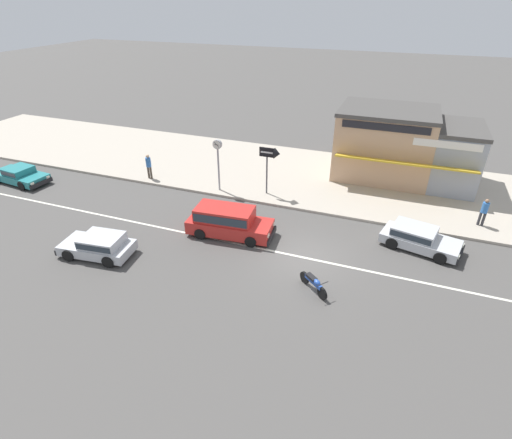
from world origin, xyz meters
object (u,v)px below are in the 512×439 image
object	(u,v)px
sedan_teal_1	(20,175)
arrow_signboard	(274,156)
motorcycle_1	(314,283)
pedestrian_by_shop	(149,164)
street_clock	(218,154)
shopfront_mid_block	(384,143)
hatchback_silver_2	(418,237)
pedestrian_mid_kerb	(484,210)
minivan_red_4	(228,221)
hatchback_silver_0	(99,245)
shopfront_far_kios	(441,154)

from	to	relation	value
sedan_teal_1	arrow_signboard	distance (m)	17.32
motorcycle_1	pedestrian_by_shop	xyz separation A→B (m)	(-13.19, 7.50, 0.73)
motorcycle_1	street_clock	world-z (taller)	street_clock
street_clock	shopfront_mid_block	distance (m)	11.28
pedestrian_by_shop	hatchback_silver_2	bearing A→B (deg)	-7.67
sedan_teal_1	arrow_signboard	xyz separation A→B (m)	(16.73, 3.93, 2.17)
hatchback_silver_2	pedestrian_mid_kerb	xyz separation A→B (m)	(3.20, 3.29, 0.48)
minivan_red_4	street_clock	world-z (taller)	street_clock
street_clock	shopfront_mid_block	size ratio (longest dim) A/B	0.54
sedan_teal_1	shopfront_mid_block	xyz separation A→B (m)	(22.66, 9.61, 1.91)
hatchback_silver_0	motorcycle_1	world-z (taller)	hatchback_silver_0
pedestrian_mid_kerb	pedestrian_by_shop	size ratio (longest dim) A/B	0.92
hatchback_silver_0	arrow_signboard	world-z (taller)	arrow_signboard
minivan_red_4	motorcycle_1	world-z (taller)	minivan_red_4
hatchback_silver_0	hatchback_silver_2	distance (m)	15.77
pedestrian_mid_kerb	street_clock	bearing A→B (deg)	-176.44
pedestrian_by_shop	shopfront_mid_block	xyz separation A→B (m)	(14.61, 6.26, 1.29)
sedan_teal_1	shopfront_mid_block	distance (m)	24.69
motorcycle_1	pedestrian_by_shop	distance (m)	15.19
motorcycle_1	pedestrian_by_shop	world-z (taller)	pedestrian_by_shop
minivan_red_4	motorcycle_1	bearing A→B (deg)	-28.88
arrow_signboard	shopfront_mid_block	world-z (taller)	shopfront_mid_block
sedan_teal_1	hatchback_silver_0	bearing A→B (deg)	-25.49
minivan_red_4	shopfront_mid_block	size ratio (longest dim) A/B	0.75
minivan_red_4	street_clock	xyz separation A→B (m)	(-2.65, 4.57, 1.73)
pedestrian_by_shop	arrow_signboard	bearing A→B (deg)	3.81
hatchback_silver_0	minivan_red_4	world-z (taller)	minivan_red_4
motorcycle_1	shopfront_mid_block	distance (m)	13.97
street_clock	arrow_signboard	distance (m)	3.52
arrow_signboard	shopfront_mid_block	bearing A→B (deg)	43.75
shopfront_far_kios	motorcycle_1	bearing A→B (deg)	-110.12
pedestrian_mid_kerb	shopfront_far_kios	world-z (taller)	shopfront_far_kios
minivan_red_4	pedestrian_by_shop	distance (m)	9.09
motorcycle_1	arrow_signboard	size ratio (longest dim) A/B	0.48
hatchback_silver_0	sedan_teal_1	size ratio (longest dim) A/B	0.87
shopfront_far_kios	shopfront_mid_block	bearing A→B (deg)	179.21
street_clock	pedestrian_mid_kerb	bearing A→B (deg)	3.56
motorcycle_1	shopfront_far_kios	distance (m)	14.69
shopfront_far_kios	street_clock	bearing A→B (deg)	-154.54
hatchback_silver_2	pedestrian_mid_kerb	distance (m)	4.61
hatchback_silver_2	shopfront_far_kios	distance (m)	8.72
pedestrian_by_shop	shopfront_mid_block	distance (m)	15.95
motorcycle_1	pedestrian_by_shop	bearing A→B (deg)	150.39
hatchback_silver_0	street_clock	distance (m)	9.09
minivan_red_4	shopfront_mid_block	distance (m)	12.85
hatchback_silver_0	minivan_red_4	xyz separation A→B (m)	(5.09, 3.95, 0.26)
pedestrian_mid_kerb	motorcycle_1	bearing A→B (deg)	-130.71
hatchback_silver_0	sedan_teal_1	bearing A→B (deg)	154.51
sedan_teal_1	minivan_red_4	size ratio (longest dim) A/B	0.91
hatchback_silver_2	shopfront_far_kios	xyz separation A→B (m)	(0.93, 8.54, 1.52)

